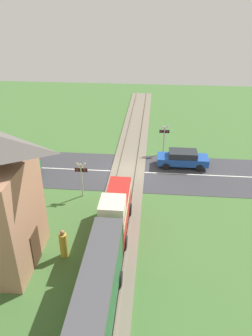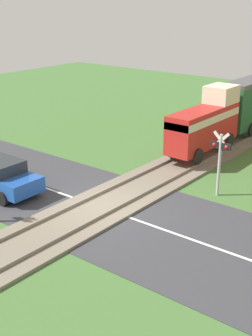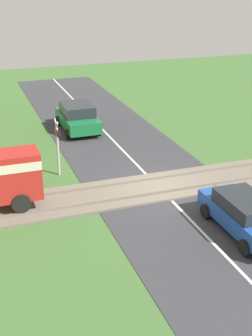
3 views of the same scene
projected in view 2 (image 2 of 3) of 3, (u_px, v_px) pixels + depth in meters
The scene contains 4 objects.
ground_plane at pixel (101, 208), 18.19m from camera, with size 60.00×60.00×0.00m, color #426B33.
road_surface at pixel (101, 208), 18.19m from camera, with size 48.00×6.40×0.02m.
track_bed at pixel (101, 206), 18.17m from camera, with size 2.80×48.00×0.24m.
crossing_signal_east_approach at pixel (220, 155), 18.73m from camera, with size 0.90×0.18×2.73m.
Camera 2 is at (11.03, -12.33, 7.79)m, focal length 50.00 mm.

